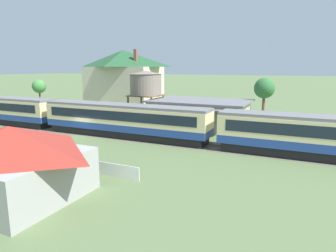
{
  "coord_description": "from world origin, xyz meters",
  "views": [
    {
      "loc": [
        24.21,
        -27.91,
        8.16
      ],
      "look_at": [
        10.03,
        2.7,
        1.54
      ],
      "focal_mm": 32.0,
      "sensor_mm": 36.0,
      "label": 1
    }
  ],
  "objects_px": {
    "station_building": "(199,113)",
    "water_tower": "(146,84)",
    "station_house_dark_green_roof": "(124,79)",
    "parked_car_white": "(4,138)",
    "cottage_red_roof_2": "(11,160)",
    "yard_tree_2": "(39,86)",
    "yard_tree_1": "(264,89)",
    "passenger_train": "(125,119)"
  },
  "relations": [
    {
      "from": "station_building",
      "to": "water_tower",
      "type": "xyz_separation_m",
      "value": [
        -8.16,
        -0.34,
        3.94
      ]
    },
    {
      "from": "station_house_dark_green_roof",
      "to": "water_tower",
      "type": "bearing_deg",
      "value": -45.17
    },
    {
      "from": "parked_car_white",
      "to": "station_house_dark_green_roof",
      "type": "bearing_deg",
      "value": 97.32
    },
    {
      "from": "cottage_red_roof_2",
      "to": "yard_tree_2",
      "type": "relative_size",
      "value": 1.64
    },
    {
      "from": "cottage_red_roof_2",
      "to": "water_tower",
      "type": "bearing_deg",
      "value": 100.35
    },
    {
      "from": "parked_car_white",
      "to": "yard_tree_1",
      "type": "bearing_deg",
      "value": 43.96
    },
    {
      "from": "station_house_dark_green_roof",
      "to": "parked_car_white",
      "type": "height_order",
      "value": "station_house_dark_green_roof"
    },
    {
      "from": "station_building",
      "to": "cottage_red_roof_2",
      "type": "distance_m",
      "value": 26.84
    },
    {
      "from": "cottage_red_roof_2",
      "to": "passenger_train",
      "type": "bearing_deg",
      "value": 98.39
    },
    {
      "from": "yard_tree_2",
      "to": "yard_tree_1",
      "type": "bearing_deg",
      "value": -8.26
    },
    {
      "from": "passenger_train",
      "to": "cottage_red_roof_2",
      "type": "distance_m",
      "value": 17.33
    },
    {
      "from": "station_house_dark_green_roof",
      "to": "water_tower",
      "type": "distance_m",
      "value": 15.74
    },
    {
      "from": "water_tower",
      "to": "cottage_red_roof_2",
      "type": "distance_m",
      "value": 26.94
    },
    {
      "from": "station_building",
      "to": "yard_tree_2",
      "type": "bearing_deg",
      "value": 164.53
    },
    {
      "from": "passenger_train",
      "to": "station_house_dark_green_roof",
      "type": "height_order",
      "value": "station_house_dark_green_roof"
    },
    {
      "from": "station_house_dark_green_roof",
      "to": "yard_tree_2",
      "type": "bearing_deg",
      "value": 177.18
    },
    {
      "from": "passenger_train",
      "to": "yard_tree_2",
      "type": "bearing_deg",
      "value": 150.19
    },
    {
      "from": "station_house_dark_green_roof",
      "to": "yard_tree_2",
      "type": "xyz_separation_m",
      "value": [
        -24.14,
        1.19,
        -2.08
      ]
    },
    {
      "from": "station_building",
      "to": "station_house_dark_green_roof",
      "type": "xyz_separation_m",
      "value": [
        -19.26,
        10.82,
        3.98
      ]
    },
    {
      "from": "passenger_train",
      "to": "parked_car_white",
      "type": "bearing_deg",
      "value": -141.15
    },
    {
      "from": "water_tower",
      "to": "cottage_red_roof_2",
      "type": "height_order",
      "value": "water_tower"
    },
    {
      "from": "cottage_red_roof_2",
      "to": "yard_tree_1",
      "type": "xyz_separation_m",
      "value": [
        11.27,
        31.18,
        2.87
      ]
    },
    {
      "from": "passenger_train",
      "to": "yard_tree_2",
      "type": "distance_m",
      "value": 43.26
    },
    {
      "from": "passenger_train",
      "to": "parked_car_white",
      "type": "height_order",
      "value": "passenger_train"
    },
    {
      "from": "station_building",
      "to": "water_tower",
      "type": "relative_size",
      "value": 1.75
    },
    {
      "from": "station_building",
      "to": "station_house_dark_green_roof",
      "type": "relative_size",
      "value": 0.93
    },
    {
      "from": "station_building",
      "to": "water_tower",
      "type": "height_order",
      "value": "water_tower"
    },
    {
      "from": "parked_car_white",
      "to": "yard_tree_1",
      "type": "xyz_separation_m",
      "value": [
        24.06,
        22.31,
        4.63
      ]
    },
    {
      "from": "passenger_train",
      "to": "yard_tree_2",
      "type": "xyz_separation_m",
      "value": [
        -37.51,
        21.49,
        1.62
      ]
    },
    {
      "from": "passenger_train",
      "to": "parked_car_white",
      "type": "distance_m",
      "value": 13.27
    },
    {
      "from": "station_house_dark_green_roof",
      "to": "water_tower",
      "type": "relative_size",
      "value": 1.89
    },
    {
      "from": "passenger_train",
      "to": "water_tower",
      "type": "height_order",
      "value": "water_tower"
    },
    {
      "from": "yard_tree_1",
      "to": "yard_tree_2",
      "type": "bearing_deg",
      "value": 171.74
    },
    {
      "from": "passenger_train",
      "to": "station_house_dark_green_roof",
      "type": "relative_size",
      "value": 4.53
    },
    {
      "from": "parked_car_white",
      "to": "yard_tree_1",
      "type": "distance_m",
      "value": 33.14
    },
    {
      "from": "cottage_red_roof_2",
      "to": "parked_car_white",
      "type": "height_order",
      "value": "cottage_red_roof_2"
    },
    {
      "from": "yard_tree_1",
      "to": "water_tower",
      "type": "bearing_deg",
      "value": -163.03
    },
    {
      "from": "water_tower",
      "to": "yard_tree_2",
      "type": "relative_size",
      "value": 1.43
    },
    {
      "from": "parked_car_white",
      "to": "passenger_train",
      "type": "bearing_deg",
      "value": 39.97
    },
    {
      "from": "yard_tree_2",
      "to": "water_tower",
      "type": "bearing_deg",
      "value": -19.32
    },
    {
      "from": "yard_tree_2",
      "to": "cottage_red_roof_2",
      "type": "bearing_deg",
      "value": -43.98
    },
    {
      "from": "water_tower",
      "to": "yard_tree_1",
      "type": "xyz_separation_m",
      "value": [
        16.07,
        4.9,
        -0.59
      ]
    }
  ]
}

